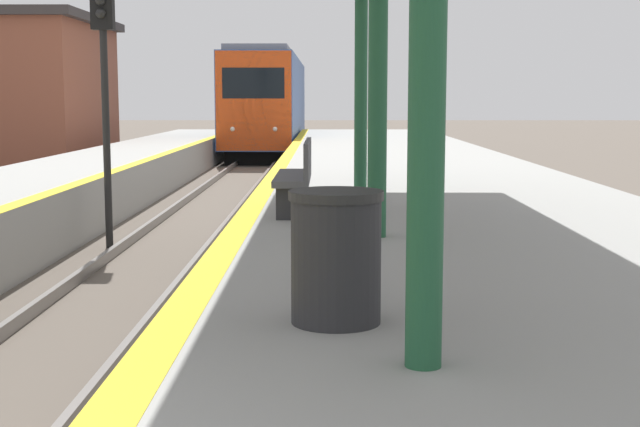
{
  "coord_description": "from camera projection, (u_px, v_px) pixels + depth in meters",
  "views": [
    {
      "loc": [
        2.65,
        -2.14,
        2.49
      ],
      "look_at": [
        2.47,
        21.59,
        -0.59
      ],
      "focal_mm": 50.0,
      "sensor_mm": 36.0,
      "label": 1
    }
  ],
  "objects": [
    {
      "name": "train",
      "position": [
        269.0,
        103.0,
        40.91
      ],
      "size": [
        2.81,
        17.84,
        4.47
      ],
      "color": "black",
      "rests_on": "ground"
    },
    {
      "name": "signal_mid",
      "position": [
        104.0,
        58.0,
        14.5
      ],
      "size": [
        0.36,
        0.31,
        4.49
      ],
      "color": "black",
      "rests_on": "ground"
    },
    {
      "name": "trash_bin",
      "position": [
        336.0,
        257.0,
        5.78
      ],
      "size": [
        0.62,
        0.62,
        0.87
      ],
      "color": "#262628",
      "rests_on": "platform_right"
    },
    {
      "name": "bench",
      "position": [
        298.0,
        173.0,
        11.47
      ],
      "size": [
        0.44,
        1.99,
        0.92
      ],
      "color": "#4C4C51",
      "rests_on": "platform_right"
    }
  ]
}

